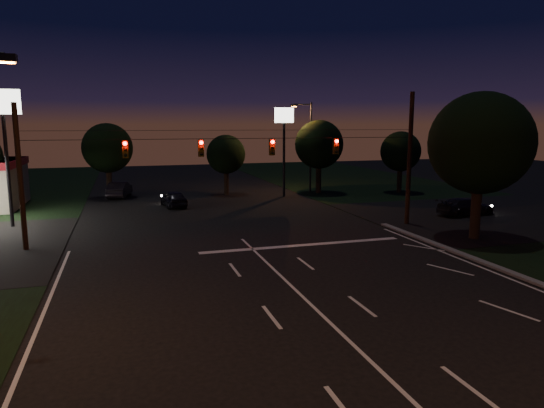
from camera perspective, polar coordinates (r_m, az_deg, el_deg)
name	(u,v)px	position (r m, az deg, el deg)	size (l,w,h in m)	color
ground	(341,333)	(16.76, 8.13, -14.83)	(140.00, 140.00, 0.00)	black
cross_street_right	(491,215)	(40.54, 24.36, -1.21)	(20.00, 16.00, 0.02)	black
stop_bar	(303,245)	(27.91, 3.68, -4.85)	(12.00, 0.50, 0.01)	silver
utility_pole_right	(406,224)	(34.97, 15.54, -2.28)	(0.30, 0.30, 9.00)	black
utility_pole_left	(26,250)	(30.08, -26.94, -4.84)	(0.28, 0.28, 8.00)	black
signal_span	(237,147)	(29.54, -4.10, 6.73)	(24.00, 0.40, 1.56)	black
pole_sign_left_near	(4,122)	(36.55, -29.03, 8.40)	(2.20, 0.30, 9.10)	black
pole_sign_right	(284,131)	(46.18, 1.43, 8.59)	(1.80, 0.30, 8.40)	black
street_light_right_far	(308,141)	(49.18, 4.29, 7.45)	(2.20, 0.35, 9.00)	black
tree_right_near	(479,144)	(31.33, 23.15, 6.47)	(6.00, 6.00, 8.76)	black
tree_far_b	(108,149)	(47.99, -18.77, 6.19)	(4.60, 4.60, 6.98)	black
tree_far_c	(226,155)	(47.97, -5.45, 5.78)	(3.80, 3.80, 5.86)	black
tree_far_d	(319,145)	(48.69, 5.52, 6.92)	(4.80, 4.80, 7.30)	black
tree_far_e	(400,152)	(50.58, 14.84, 5.94)	(4.00, 4.00, 6.18)	black
car_oncoming_a	(174,199)	(41.47, -11.48, 0.61)	(1.61, 3.99, 1.36)	black
car_oncoming_b	(120,189)	(48.27, -17.50, 1.66)	(1.59, 4.56, 1.50)	black
car_cross	(466,207)	(39.58, 21.81, -0.31)	(1.87, 4.60, 1.34)	black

